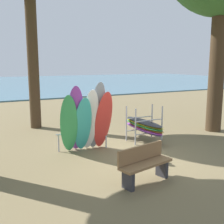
# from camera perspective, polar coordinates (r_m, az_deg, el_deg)

# --- Properties ---
(ground_plane) EXTENTS (80.00, 80.00, 0.00)m
(ground_plane) POSITION_cam_1_polar(r_m,az_deg,el_deg) (8.49, 3.11, -8.82)
(ground_plane) COLOR brown
(lake_water) EXTENTS (80.00, 36.00, 0.10)m
(lake_water) POSITION_cam_1_polar(r_m,az_deg,el_deg) (39.00, -21.53, 5.40)
(lake_water) COLOR #477084
(lake_water) RESTS_ON ground
(leaning_board_pile) EXTENTS (1.74, 1.14, 2.22)m
(leaning_board_pile) POSITION_cam_1_polar(r_m,az_deg,el_deg) (8.51, -5.24, -1.88)
(leaning_board_pile) COLOR #339E56
(leaning_board_pile) RESTS_ON ground
(board_storage_rack) EXTENTS (1.15, 2.13, 1.25)m
(board_storage_rack) POSITION_cam_1_polar(r_m,az_deg,el_deg) (9.90, 6.58, -2.81)
(board_storage_rack) COLOR #9EA0A5
(board_storage_rack) RESTS_ON ground
(park_bench) EXTENTS (1.45, 0.69, 0.85)m
(park_bench) POSITION_cam_1_polar(r_m,az_deg,el_deg) (6.58, 6.63, -10.39)
(park_bench) COLOR #2D2D33
(park_bench) RESTS_ON ground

